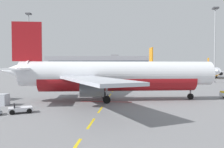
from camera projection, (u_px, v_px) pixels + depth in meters
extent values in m
plane|color=slate|center=(211.00, 90.00, 50.84)|extent=(400.00, 400.00, 0.00)
cube|color=yellow|center=(74.00, 148.00, 14.99)|extent=(0.24, 4.00, 0.01)
cube|color=yellow|center=(91.00, 123.00, 21.57)|extent=(0.24, 4.00, 0.01)
cube|color=yellow|center=(100.00, 110.00, 28.28)|extent=(0.24, 4.00, 0.01)
cube|color=yellow|center=(106.00, 101.00, 35.70)|extent=(0.24, 4.00, 0.01)
cube|color=yellow|center=(110.00, 95.00, 42.54)|extent=(0.24, 4.00, 0.01)
cube|color=yellow|center=(113.00, 91.00, 49.69)|extent=(0.24, 4.00, 0.01)
cube|color=yellow|center=(115.00, 88.00, 55.98)|extent=(0.24, 4.00, 0.01)
cube|color=yellow|center=(116.00, 86.00, 61.88)|extent=(0.24, 4.00, 0.01)
cube|color=yellow|center=(118.00, 84.00, 68.86)|extent=(0.24, 4.00, 0.01)
cube|color=yellow|center=(119.00, 82.00, 75.58)|extent=(0.24, 4.00, 0.01)
cube|color=yellow|center=(120.00, 81.00, 82.23)|extent=(0.24, 4.00, 0.01)
cube|color=yellow|center=(120.00, 80.00, 89.04)|extent=(0.24, 4.00, 0.01)
cube|color=yellow|center=(121.00, 79.00, 94.97)|extent=(0.24, 4.00, 0.01)
cube|color=yellow|center=(121.00, 78.00, 101.57)|extent=(0.24, 4.00, 0.01)
cube|color=#B21414|center=(106.00, 102.00, 34.62)|extent=(8.00, 0.40, 0.01)
cylinder|color=white|center=(118.00, 73.00, 35.84)|extent=(30.32, 8.61, 3.80)
cylinder|color=maroon|center=(118.00, 80.00, 35.88)|extent=(24.74, 7.40, 3.50)
cone|color=white|center=(209.00, 73.00, 37.10)|extent=(4.05, 4.24, 3.72)
cone|color=white|center=(16.00, 71.00, 34.50)|extent=(4.67, 3.87, 3.23)
cube|color=#192333|center=(203.00, 69.00, 36.99)|extent=(2.04, 3.07, 0.60)
cube|color=maroon|center=(27.00, 42.00, 34.49)|extent=(4.40, 1.07, 6.00)
cube|color=white|center=(29.00, 68.00, 37.77)|extent=(4.19, 6.83, 0.24)
cube|color=white|center=(16.00, 69.00, 31.39)|extent=(4.19, 6.83, 0.24)
cube|color=#B7BCC6|center=(93.00, 74.00, 43.99)|extent=(7.68, 17.58, 0.36)
cube|color=#B7BCC6|center=(93.00, 80.00, 27.06)|extent=(12.35, 17.23, 0.36)
cylinder|color=#4C4F54|center=(92.00, 83.00, 41.04)|extent=(3.50, 2.59, 2.10)
cylinder|color=black|center=(101.00, 83.00, 41.17)|extent=(0.41, 1.78, 1.79)
cylinder|color=#4C4F54|center=(92.00, 89.00, 30.08)|extent=(3.50, 2.59, 2.10)
cylinder|color=black|center=(104.00, 89.00, 30.22)|extent=(0.41, 1.78, 1.79)
cylinder|color=gray|center=(191.00, 88.00, 36.92)|extent=(0.28, 0.28, 2.67)
cylinder|color=black|center=(190.00, 96.00, 36.97)|extent=(1.02, 0.44, 0.99)
cylinder|color=gray|center=(105.00, 87.00, 38.35)|extent=(0.28, 0.28, 2.61)
cylinder|color=black|center=(105.00, 95.00, 38.74)|extent=(1.14, 0.52, 1.10)
cylinder|color=black|center=(105.00, 95.00, 38.04)|extent=(1.14, 0.52, 1.10)
cylinder|color=gray|center=(107.00, 91.00, 33.17)|extent=(0.28, 0.28, 2.61)
cylinder|color=black|center=(106.00, 99.00, 33.56)|extent=(1.14, 0.52, 1.10)
cylinder|color=black|center=(107.00, 100.00, 32.86)|extent=(1.14, 0.52, 1.10)
cylinder|color=silver|center=(212.00, 71.00, 105.38)|extent=(7.04, 23.95, 3.00)
cylinder|color=orange|center=(212.00, 72.00, 105.41)|extent=(6.04, 19.55, 2.76)
cone|color=silver|center=(217.00, 71.00, 93.86)|extent=(3.37, 3.23, 2.94)
cone|color=silver|center=(208.00, 69.00, 117.42)|extent=(3.08, 3.71, 2.55)
cube|color=#192333|center=(217.00, 70.00, 94.65)|extent=(2.44, 1.63, 0.47)
cube|color=orange|center=(208.00, 63.00, 115.96)|extent=(0.88, 3.47, 4.74)
cube|color=silver|center=(213.00, 69.00, 115.98)|extent=(5.42, 3.36, 0.19)
cube|color=silver|center=(203.00, 69.00, 117.23)|extent=(5.42, 3.36, 0.19)
cube|color=#B7BCC6|center=(196.00, 71.00, 110.10)|extent=(13.87, 5.94, 0.28)
cylinder|color=#4C4F54|center=(221.00, 74.00, 107.51)|extent=(2.07, 2.78, 1.66)
cylinder|color=black|center=(221.00, 74.00, 106.29)|extent=(1.41, 0.34, 1.41)
cylinder|color=#4C4F54|center=(201.00, 73.00, 109.67)|extent=(2.07, 2.78, 1.66)
cylinder|color=black|center=(201.00, 74.00, 108.44)|extent=(1.41, 0.34, 1.41)
cylinder|color=gray|center=(216.00, 76.00, 96.34)|extent=(0.22, 0.22, 2.11)
cylinder|color=black|center=(216.00, 78.00, 96.38)|extent=(0.35, 0.81, 0.78)
cylinder|color=gray|center=(216.00, 75.00, 106.47)|extent=(0.22, 0.22, 2.06)
cylinder|color=black|center=(217.00, 77.00, 106.44)|extent=(0.42, 0.90, 0.87)
cylinder|color=black|center=(215.00, 77.00, 106.57)|extent=(0.42, 0.90, 0.87)
cylinder|color=gray|center=(207.00, 74.00, 107.49)|extent=(0.22, 0.22, 2.06)
cylinder|color=black|center=(207.00, 77.00, 107.45)|extent=(0.42, 0.90, 0.87)
cylinder|color=black|center=(206.00, 77.00, 107.59)|extent=(0.42, 0.90, 0.87)
cylinder|color=silver|center=(143.00, 69.00, 98.95)|extent=(8.29, 30.70, 3.85)
cylinder|color=orange|center=(143.00, 71.00, 98.99)|extent=(7.15, 25.05, 3.54)
cone|color=silver|center=(137.00, 68.00, 114.14)|extent=(4.25, 4.06, 3.77)
cone|color=silver|center=(152.00, 68.00, 83.04)|extent=(3.86, 4.69, 3.27)
cube|color=#192333|center=(137.00, 67.00, 113.05)|extent=(3.09, 2.03, 0.61)
cube|color=orange|center=(151.00, 56.00, 84.65)|extent=(1.02, 4.46, 6.07)
cube|color=silver|center=(143.00, 67.00, 83.86)|extent=(6.88, 4.16, 0.24)
cube|color=silver|center=(160.00, 67.00, 84.32)|extent=(6.88, 4.16, 0.24)
cube|color=#B7BCC6|center=(125.00, 70.00, 94.36)|extent=(17.81, 8.00, 0.36)
cube|color=#B7BCC6|center=(165.00, 70.00, 95.56)|extent=(17.49, 12.31, 0.36)
cylinder|color=#4C4F54|center=(132.00, 73.00, 94.47)|extent=(2.58, 3.52, 2.13)
cylinder|color=black|center=(131.00, 73.00, 96.08)|extent=(1.80, 0.39, 1.81)
cylinder|color=#4C4F54|center=(158.00, 73.00, 95.24)|extent=(2.58, 3.52, 2.13)
cylinder|color=black|center=(157.00, 73.00, 96.86)|extent=(1.80, 0.39, 1.81)
cylinder|color=gray|center=(138.00, 73.00, 111.04)|extent=(0.28, 0.28, 2.70)
cylinder|color=black|center=(138.00, 76.00, 111.09)|extent=(0.43, 1.03, 1.00)
cylinder|color=gray|center=(138.00, 74.00, 96.83)|extent=(0.28, 0.28, 2.64)
cylinder|color=black|center=(137.00, 78.00, 96.86)|extent=(0.51, 1.15, 1.11)
cylinder|color=black|center=(139.00, 78.00, 96.91)|extent=(0.51, 1.15, 1.11)
cylinder|color=gray|center=(150.00, 74.00, 97.20)|extent=(0.28, 0.28, 2.64)
cylinder|color=black|center=(149.00, 78.00, 97.22)|extent=(0.51, 1.15, 1.11)
cylinder|color=black|center=(151.00, 77.00, 97.27)|extent=(0.51, 1.15, 1.11)
cube|color=black|center=(96.00, 85.00, 57.74)|extent=(6.19, 7.00, 0.60)
cube|color=#606638|center=(102.00, 81.00, 59.42)|extent=(3.28, 3.29, 1.10)
cube|color=#192333|center=(105.00, 80.00, 60.26)|extent=(1.55, 1.23, 0.64)
cube|color=silver|center=(93.00, 79.00, 56.97)|extent=(4.82, 5.23, 2.10)
cylinder|color=black|center=(99.00, 85.00, 60.21)|extent=(0.81, 0.93, 0.96)
cylinder|color=black|center=(106.00, 85.00, 58.60)|extent=(0.81, 0.93, 0.96)
cylinder|color=black|center=(86.00, 86.00, 56.91)|extent=(0.81, 0.93, 0.96)
cylinder|color=black|center=(93.00, 86.00, 55.29)|extent=(0.81, 0.93, 0.96)
cube|color=silver|center=(20.00, 109.00, 26.30)|extent=(2.95, 2.50, 0.44)
cube|color=black|center=(14.00, 106.00, 26.01)|extent=(0.66, 1.03, 0.56)
cylinder|color=black|center=(28.00, 109.00, 27.33)|extent=(0.58, 0.43, 0.56)
cylinder|color=black|center=(29.00, 111.00, 26.06)|extent=(0.58, 0.43, 0.56)
cylinder|color=black|center=(12.00, 110.00, 26.55)|extent=(0.58, 0.43, 0.56)
cylinder|color=black|center=(12.00, 112.00, 25.29)|extent=(0.58, 0.43, 0.56)
cube|color=#B7BCC6|center=(2.00, 100.00, 31.40)|extent=(1.68, 1.64, 1.60)
cube|color=silver|center=(2.00, 100.00, 31.40)|extent=(1.62, 0.13, 1.36)
cylinder|color=slate|center=(29.00, 80.00, 82.89)|extent=(0.70, 0.70, 0.60)
cylinder|color=#9EA0A5|center=(29.00, 48.00, 82.48)|extent=(0.36, 0.36, 24.17)
cube|color=#3F3F44|center=(29.00, 14.00, 82.05)|extent=(1.80, 1.80, 0.50)
cylinder|color=slate|center=(214.00, 82.00, 74.05)|extent=(0.70, 0.70, 0.60)
cylinder|color=#9EA0A5|center=(215.00, 46.00, 73.64)|extent=(0.36, 0.36, 23.97)
cube|color=#3F3F44|center=(215.00, 8.00, 73.21)|extent=(1.80, 1.80, 0.50)
cube|color=gray|center=(99.00, 65.00, 183.34)|extent=(83.80, 19.02, 13.11)
cube|color=#192333|center=(97.00, 64.00, 173.79)|extent=(77.10, 0.12, 4.72)
cube|color=gray|center=(115.00, 56.00, 182.11)|extent=(6.00, 5.00, 1.60)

